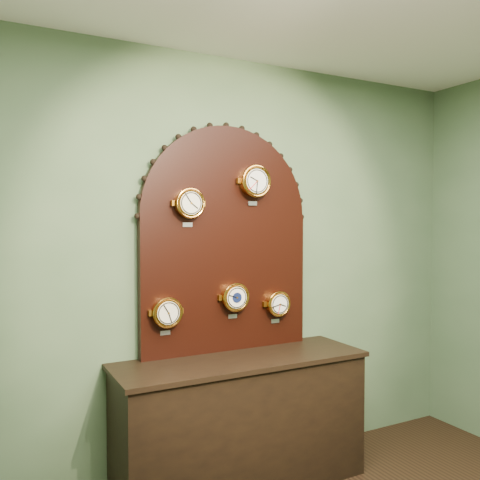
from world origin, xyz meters
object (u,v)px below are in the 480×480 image
hygrometer (167,312)px  tide_clock (278,304)px  arabic_clock (255,181)px  barometer (235,297)px  display_board (226,232)px  shop_counter (241,424)px  roman_clock (189,203)px

hygrometer → tide_clock: hygrometer is taller
arabic_clock → barometer: size_ratio=1.11×
display_board → arabic_clock: 0.39m
shop_counter → display_board: bearing=90.0°
arabic_clock → barometer: (-0.15, 0.00, -0.77)m
barometer → tide_clock: barometer is taller
display_board → roman_clock: 0.35m
display_board → shop_counter: bearing=-90.0°
arabic_clock → display_board: bearing=160.0°
display_board → arabic_clock: display_board is taller
hygrometer → barometer: 0.48m
arabic_clock → tide_clock: 0.86m
tide_clock → shop_counter: bearing=-157.0°
shop_counter → arabic_clock: arabic_clock is taller
shop_counter → display_board: 1.25m
shop_counter → barometer: barometer is taller
tide_clock → hygrometer: bearing=-180.0°
arabic_clock → barometer: arabic_clock is taller
roman_clock → display_board: bearing=12.8°
display_board → hygrometer: display_board is taller
shop_counter → roman_clock: bearing=152.0°
shop_counter → tide_clock: bearing=23.0°
arabic_clock → roman_clock: bearing=179.9°
shop_counter → roman_clock: (-0.29, 0.15, 1.41)m
roman_clock → hygrometer: (-0.15, 0.00, -0.68)m
arabic_clock → tide_clock: bearing=0.4°
arabic_clock → hygrometer: bearing=179.9°
barometer → tide_clock: (0.33, 0.00, -0.07)m
roman_clock → hygrometer: size_ratio=1.01×
display_board → tide_clock: bearing=-10.1°
shop_counter → arabic_clock: size_ratio=5.89×
display_board → roman_clock: display_board is taller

